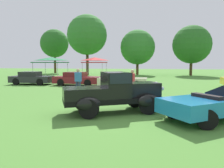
{
  "coord_description": "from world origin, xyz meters",
  "views": [
    {
      "loc": [
        1.42,
        -8.56,
        2.11
      ],
      "look_at": [
        -0.32,
        1.37,
        1.08
      ],
      "focal_mm": 34.17,
      "sensor_mm": 36.0,
      "label": 1
    }
  ],
  "objects_px": {
    "show_car_charcoal": "(32,78)",
    "show_car_cream": "(122,80)",
    "neighbor_convertible": "(216,103)",
    "canopy_tent_center_field": "(95,60)",
    "show_car_burgundy": "(77,79)",
    "spectator_near_truck": "(78,81)",
    "spectator_by_row": "(132,83)",
    "feature_pickup_truck": "(114,92)",
    "canopy_tent_left_field": "(51,60)"
  },
  "relations": [
    {
      "from": "show_car_charcoal",
      "to": "show_car_cream",
      "type": "relative_size",
      "value": 0.98
    },
    {
      "from": "spectator_near_truck",
      "to": "canopy_tent_center_field",
      "type": "relative_size",
      "value": 0.62
    },
    {
      "from": "canopy_tent_left_field",
      "to": "canopy_tent_center_field",
      "type": "bearing_deg",
      "value": 16.02
    },
    {
      "from": "canopy_tent_left_field",
      "to": "feature_pickup_truck",
      "type": "bearing_deg",
      "value": -56.18
    },
    {
      "from": "feature_pickup_truck",
      "to": "canopy_tent_left_field",
      "type": "relative_size",
      "value": 1.3
    },
    {
      "from": "show_car_charcoal",
      "to": "show_car_cream",
      "type": "bearing_deg",
      "value": -5.57
    },
    {
      "from": "show_car_burgundy",
      "to": "canopy_tent_center_field",
      "type": "distance_m",
      "value": 6.72
    },
    {
      "from": "spectator_by_row",
      "to": "canopy_tent_left_field",
      "type": "height_order",
      "value": "canopy_tent_left_field"
    },
    {
      "from": "spectator_near_truck",
      "to": "spectator_by_row",
      "type": "relative_size",
      "value": 1.0
    },
    {
      "from": "neighbor_convertible",
      "to": "canopy_tent_center_field",
      "type": "relative_size",
      "value": 1.63
    },
    {
      "from": "show_car_charcoal",
      "to": "show_car_burgundy",
      "type": "relative_size",
      "value": 0.93
    },
    {
      "from": "feature_pickup_truck",
      "to": "canopy_tent_left_field",
      "type": "xyz_separation_m",
      "value": [
        -10.06,
        15.01,
        1.56
      ]
    },
    {
      "from": "show_car_charcoal",
      "to": "show_car_cream",
      "type": "xyz_separation_m",
      "value": [
        8.88,
        -0.87,
        0.0
      ]
    },
    {
      "from": "show_car_cream",
      "to": "neighbor_convertible",
      "type": "bearing_deg",
      "value": -63.56
    },
    {
      "from": "spectator_by_row",
      "to": "canopy_tent_center_field",
      "type": "relative_size",
      "value": 0.62
    },
    {
      "from": "canopy_tent_center_field",
      "to": "spectator_by_row",
      "type": "bearing_deg",
      "value": -66.23
    },
    {
      "from": "feature_pickup_truck",
      "to": "show_car_burgundy",
      "type": "distance_m",
      "value": 11.21
    },
    {
      "from": "spectator_near_truck",
      "to": "canopy_tent_left_field",
      "type": "relative_size",
      "value": 0.51
    },
    {
      "from": "show_car_cream",
      "to": "canopy_tent_left_field",
      "type": "height_order",
      "value": "canopy_tent_left_field"
    },
    {
      "from": "show_car_burgundy",
      "to": "show_car_charcoal",
      "type": "bearing_deg",
      "value": 179.29
    },
    {
      "from": "show_car_charcoal",
      "to": "canopy_tent_center_field",
      "type": "distance_m",
      "value": 8.1
    },
    {
      "from": "spectator_near_truck",
      "to": "show_car_burgundy",
      "type": "bearing_deg",
      "value": 110.19
    },
    {
      "from": "neighbor_convertible",
      "to": "canopy_tent_left_field",
      "type": "height_order",
      "value": "canopy_tent_left_field"
    },
    {
      "from": "feature_pickup_truck",
      "to": "show_car_cream",
      "type": "xyz_separation_m",
      "value": [
        -0.8,
        9.17,
        -0.26
      ]
    },
    {
      "from": "neighbor_convertible",
      "to": "show_car_cream",
      "type": "height_order",
      "value": "neighbor_convertible"
    },
    {
      "from": "feature_pickup_truck",
      "to": "show_car_burgundy",
      "type": "xyz_separation_m",
      "value": [
        -5.11,
        9.98,
        -0.26
      ]
    },
    {
      "from": "show_car_burgundy",
      "to": "spectator_by_row",
      "type": "relative_size",
      "value": 2.54
    },
    {
      "from": "feature_pickup_truck",
      "to": "show_car_burgundy",
      "type": "height_order",
      "value": "feature_pickup_truck"
    },
    {
      "from": "neighbor_convertible",
      "to": "show_car_charcoal",
      "type": "bearing_deg",
      "value": 142.68
    },
    {
      "from": "show_car_charcoal",
      "to": "canopy_tent_left_field",
      "type": "xyz_separation_m",
      "value": [
        -0.38,
        4.98,
        1.83
      ]
    },
    {
      "from": "neighbor_convertible",
      "to": "spectator_by_row",
      "type": "height_order",
      "value": "spectator_by_row"
    },
    {
      "from": "show_car_charcoal",
      "to": "canopy_tent_left_field",
      "type": "bearing_deg",
      "value": 94.32
    },
    {
      "from": "show_car_burgundy",
      "to": "spectator_by_row",
      "type": "bearing_deg",
      "value": -47.72
    },
    {
      "from": "spectator_near_truck",
      "to": "spectator_by_row",
      "type": "distance_m",
      "value": 3.69
    },
    {
      "from": "neighbor_convertible",
      "to": "canopy_tent_left_field",
      "type": "distance_m",
      "value": 20.85
    },
    {
      "from": "spectator_by_row",
      "to": "canopy_tent_center_field",
      "type": "height_order",
      "value": "canopy_tent_center_field"
    },
    {
      "from": "feature_pickup_truck",
      "to": "show_car_charcoal",
      "type": "relative_size",
      "value": 1.08
    },
    {
      "from": "feature_pickup_truck",
      "to": "neighbor_convertible",
      "type": "height_order",
      "value": "feature_pickup_truck"
    },
    {
      "from": "neighbor_convertible",
      "to": "spectator_near_truck",
      "type": "bearing_deg",
      "value": 145.02
    },
    {
      "from": "neighbor_convertible",
      "to": "canopy_tent_left_field",
      "type": "xyz_separation_m",
      "value": [
        -13.98,
        15.35,
        1.85
      ]
    },
    {
      "from": "show_car_charcoal",
      "to": "show_car_cream",
      "type": "height_order",
      "value": "same"
    },
    {
      "from": "feature_pickup_truck",
      "to": "show_car_burgundy",
      "type": "relative_size",
      "value": 1.0
    },
    {
      "from": "spectator_by_row",
      "to": "canopy_tent_center_field",
      "type": "bearing_deg",
      "value": 113.77
    },
    {
      "from": "show_car_cream",
      "to": "canopy_tent_left_field",
      "type": "relative_size",
      "value": 1.23
    },
    {
      "from": "feature_pickup_truck",
      "to": "canopy_tent_center_field",
      "type": "xyz_separation_m",
      "value": [
        -5.08,
        16.44,
        1.56
      ]
    },
    {
      "from": "spectator_near_truck",
      "to": "show_car_charcoal",
      "type": "bearing_deg",
      "value": 140.31
    },
    {
      "from": "canopy_tent_left_field",
      "to": "spectator_near_truck",
      "type": "bearing_deg",
      "value": -56.38
    },
    {
      "from": "neighbor_convertible",
      "to": "spectator_by_row",
      "type": "xyz_separation_m",
      "value": [
        -3.45,
        4.17,
        0.33
      ]
    },
    {
      "from": "show_car_cream",
      "to": "spectator_near_truck",
      "type": "relative_size",
      "value": 2.43
    },
    {
      "from": "feature_pickup_truck",
      "to": "spectator_by_row",
      "type": "relative_size",
      "value": 2.55
    }
  ]
}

